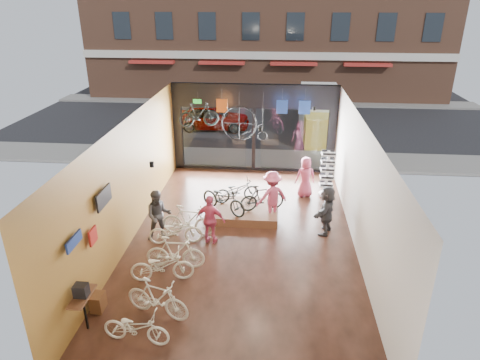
# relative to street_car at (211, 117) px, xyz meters

# --- Properties ---
(ground_plane) EXTENTS (7.00, 12.00, 0.04)m
(ground_plane) POSITION_rel_street_car_xyz_m (2.78, -12.00, -0.76)
(ground_plane) COLOR black
(ground_plane) RESTS_ON ground
(ceiling) EXTENTS (7.00, 12.00, 0.04)m
(ceiling) POSITION_rel_street_car_xyz_m (2.78, -12.00, 3.08)
(ceiling) COLOR black
(ceiling) RESTS_ON ground
(wall_left) EXTENTS (0.04, 12.00, 3.80)m
(wall_left) POSITION_rel_street_car_xyz_m (-0.74, -12.00, 1.16)
(wall_left) COLOR olive
(wall_left) RESTS_ON ground
(wall_right) EXTENTS (0.04, 12.00, 3.80)m
(wall_right) POSITION_rel_street_car_xyz_m (6.30, -12.00, 1.16)
(wall_right) COLOR beige
(wall_right) RESTS_ON ground
(wall_back) EXTENTS (7.00, 0.04, 3.80)m
(wall_back) POSITION_rel_street_car_xyz_m (2.78, -18.02, 1.16)
(wall_back) COLOR beige
(wall_back) RESTS_ON ground
(storefront) EXTENTS (7.00, 0.26, 3.80)m
(storefront) POSITION_rel_street_car_xyz_m (2.78, -6.00, 1.16)
(storefront) COLOR black
(storefront) RESTS_ON ground
(exit_sign) EXTENTS (0.35, 0.06, 0.18)m
(exit_sign) POSITION_rel_street_car_xyz_m (0.38, -6.12, 2.31)
(exit_sign) COLOR #198C26
(exit_sign) RESTS_ON storefront
(street_road) EXTENTS (30.00, 18.00, 0.02)m
(street_road) POSITION_rel_street_car_xyz_m (2.78, 3.00, -0.75)
(street_road) COLOR black
(street_road) RESTS_ON ground
(sidewalk_near) EXTENTS (30.00, 2.40, 0.12)m
(sidewalk_near) POSITION_rel_street_car_xyz_m (2.78, -4.80, -0.68)
(sidewalk_near) COLOR slate
(sidewalk_near) RESTS_ON ground
(sidewalk_far) EXTENTS (30.00, 2.00, 0.12)m
(sidewalk_far) POSITION_rel_street_car_xyz_m (2.78, 7.00, -0.68)
(sidewalk_far) COLOR slate
(sidewalk_far) RESTS_ON ground
(street_car) EXTENTS (4.33, 1.74, 1.47)m
(street_car) POSITION_rel_street_car_xyz_m (0.00, 0.00, 0.00)
(street_car) COLOR gray
(street_car) RESTS_ON street_road
(box_truck) EXTENTS (2.05, 6.16, 2.43)m
(box_truck) POSITION_rel_street_car_xyz_m (6.14, -1.00, 0.48)
(box_truck) COLOR silver
(box_truck) RESTS_ON street_road
(floor_bike_0) EXTENTS (1.60, 0.70, 0.81)m
(floor_bike_0) POSITION_rel_street_car_xyz_m (0.79, -16.57, -0.33)
(floor_bike_0) COLOR beige
(floor_bike_0) RESTS_ON ground_plane
(floor_bike_1) EXTENTS (1.74, 0.94, 1.01)m
(floor_bike_1) POSITION_rel_street_car_xyz_m (1.04, -15.68, -0.23)
(floor_bike_1) COLOR beige
(floor_bike_1) RESTS_ON ground_plane
(floor_bike_2) EXTENTS (1.78, 0.88, 0.90)m
(floor_bike_2) POSITION_rel_street_car_xyz_m (0.79, -14.28, -0.29)
(floor_bike_2) COLOR beige
(floor_bike_2) RESTS_ON ground_plane
(floor_bike_3) EXTENTS (1.68, 0.52, 1.00)m
(floor_bike_3) POSITION_rel_street_car_xyz_m (1.02, -13.68, -0.24)
(floor_bike_3) COLOR beige
(floor_bike_3) RESTS_ON ground_plane
(floor_bike_4) EXTENTS (1.73, 0.86, 0.87)m
(floor_bike_4) POSITION_rel_street_car_xyz_m (0.73, -12.39, -0.30)
(floor_bike_4) COLOR beige
(floor_bike_4) RESTS_ON ground_plane
(floor_bike_5) EXTENTS (1.78, 0.62, 1.05)m
(floor_bike_5) POSITION_rel_street_car_xyz_m (1.04, -11.87, -0.21)
(floor_bike_5) COLOR beige
(floor_bike_5) RESTS_ON ground_plane
(display_platform) EXTENTS (2.40, 1.80, 0.30)m
(display_platform) POSITION_rel_street_car_xyz_m (2.69, -10.37, -0.59)
(display_platform) COLOR #502E1B
(display_platform) RESTS_ON ground_plane
(display_bike_left) EXTENTS (1.90, 1.57, 0.98)m
(display_bike_left) POSITION_rel_street_car_xyz_m (2.03, -10.72, 0.05)
(display_bike_left) COLOR black
(display_bike_left) RESTS_ON display_platform
(display_bike_mid) EXTENTS (1.63, 0.92, 0.94)m
(display_bike_mid) POSITION_rel_street_car_xyz_m (3.34, -10.47, 0.03)
(display_bike_mid) COLOR black
(display_bike_mid) RESTS_ON display_platform
(display_bike_right) EXTENTS (1.73, 1.13, 0.86)m
(display_bike_right) POSITION_rel_street_car_xyz_m (2.40, -9.89, -0.01)
(display_bike_right) COLOR black
(display_bike_right) RESTS_ON display_platform
(customer_1) EXTENTS (0.96, 0.84, 1.67)m
(customer_1) POSITION_rel_street_car_xyz_m (0.17, -12.17, 0.10)
(customer_1) COLOR #3F3F44
(customer_1) RESTS_ON ground_plane
(customer_2) EXTENTS (1.00, 0.57, 1.61)m
(customer_2) POSITION_rel_street_car_xyz_m (1.82, -12.25, 0.07)
(customer_2) COLOR #CC4C72
(customer_2) RESTS_ON ground_plane
(customer_3) EXTENTS (1.32, 1.12, 1.77)m
(customer_3) POSITION_rel_street_car_xyz_m (3.67, -10.55, 0.15)
(customer_3) COLOR #CC4C72
(customer_3) RESTS_ON ground_plane
(customer_4) EXTENTS (0.87, 0.68, 1.58)m
(customer_4) POSITION_rel_street_car_xyz_m (4.91, -8.58, 0.05)
(customer_4) COLOR #CC4C72
(customer_4) RESTS_ON ground_plane
(customer_5) EXTENTS (0.99, 1.60, 1.65)m
(customer_5) POSITION_rel_street_car_xyz_m (5.44, -11.33, 0.09)
(customer_5) COLOR #3F3F44
(customer_5) RESTS_ON ground_plane
(sunglasses_rack) EXTENTS (0.56, 0.47, 1.82)m
(sunglasses_rack) POSITION_rel_street_car_xyz_m (5.73, -8.44, 0.17)
(sunglasses_rack) COLOR white
(sunglasses_rack) RESTS_ON ground_plane
(wall_merch) EXTENTS (0.40, 2.40, 2.60)m
(wall_merch) POSITION_rel_street_car_xyz_m (-0.60, -15.50, 0.56)
(wall_merch) COLOR navy
(wall_merch) RESTS_ON wall_left
(penny_farthing) EXTENTS (1.74, 0.06, 1.39)m
(penny_farthing) POSITION_rel_street_car_xyz_m (2.58, -7.57, 1.76)
(penny_farthing) COLOR black
(penny_farthing) RESTS_ON ceiling
(hung_bike) EXTENTS (1.64, 0.90, 0.95)m
(hung_bike) POSITION_rel_street_car_xyz_m (0.73, -7.80, 2.19)
(hung_bike) COLOR black
(hung_bike) RESTS_ON ceiling
(jersey_left) EXTENTS (0.45, 0.03, 0.55)m
(jersey_left) POSITION_rel_street_car_xyz_m (1.51, -6.80, 2.31)
(jersey_left) COLOR #CC5919
(jersey_left) RESTS_ON ceiling
(jersey_mid) EXTENTS (0.45, 0.03, 0.55)m
(jersey_mid) POSITION_rel_street_car_xyz_m (3.94, -6.80, 2.31)
(jersey_mid) COLOR #1E3F99
(jersey_mid) RESTS_ON ceiling
(jersey_right) EXTENTS (0.45, 0.03, 0.55)m
(jersey_right) POSITION_rel_street_car_xyz_m (4.84, -6.80, 2.31)
(jersey_right) COLOR #1E3F99
(jersey_right) RESTS_ON ceiling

